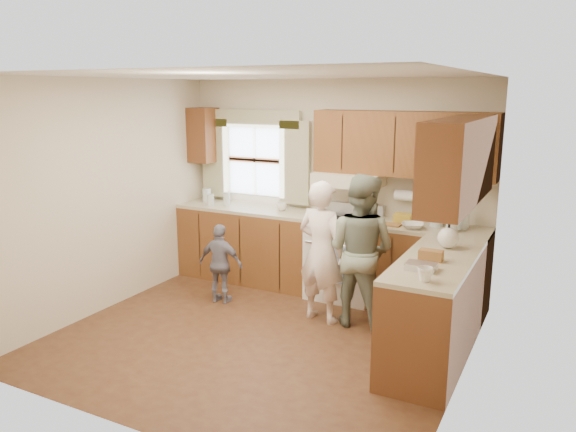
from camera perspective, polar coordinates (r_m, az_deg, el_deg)
The scene contains 6 objects.
room at distance 5.24m, azimuth -2.98°, elevation 0.32°, with size 3.80×3.80×3.80m.
kitchen_fixtures at distance 6.04m, azimuth 7.30°, elevation -2.12°, with size 3.80×2.25×2.15m.
stove at distance 6.57m, azimuth 5.72°, elevation -4.23°, with size 0.76×0.67×1.07m.
woman_left at distance 5.80m, azimuth 3.42°, elevation -3.64°, with size 0.54×0.36×1.49m, color white.
woman_right at distance 5.72m, azimuth 7.33°, elevation -3.51°, with size 0.76×0.59×1.57m, color #29472E.
child at distance 6.39m, azimuth -6.85°, elevation -4.84°, with size 0.53×0.22×0.91m, color slate.
Camera 1 is at (2.59, -4.42, 2.37)m, focal length 35.00 mm.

